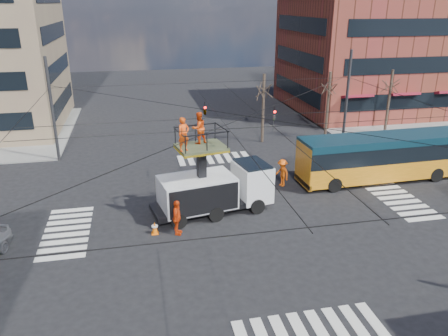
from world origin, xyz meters
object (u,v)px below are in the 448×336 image
utility_truck (215,180)px  city_bus (383,156)px  flagger (282,173)px  traffic_cone (155,228)px  worker_ground (177,218)px

utility_truck → city_bus: size_ratio=0.61×
flagger → utility_truck: bearing=-79.1°
utility_truck → traffic_cone: (-3.66, -1.97, -1.66)m
city_bus → traffic_cone: 16.57m
city_bus → worker_ground: bearing=-163.8°
traffic_cone → worker_ground: size_ratio=0.36×
utility_truck → city_bus: bearing=1.0°
utility_truck → worker_ground: utility_truck is taller
flagger → traffic_cone: bearing=-79.6°
traffic_cone → utility_truck: bearing=28.3°
utility_truck → city_bus: utility_truck is taller
traffic_cone → flagger: 10.07m
utility_truck → flagger: size_ratio=3.89×
city_bus → traffic_cone: city_bus is taller
worker_ground → flagger: (7.62, 5.15, -0.04)m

